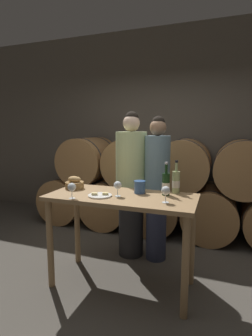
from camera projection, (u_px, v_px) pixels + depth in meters
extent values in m
plane|color=#4C473F|center=(122.00, 284.00, 2.69)|extent=(10.00, 10.00, 0.00)
cube|color=#60594F|center=(166.00, 127.00, 4.41)|extent=(10.00, 0.12, 3.20)
cylinder|color=#9E7042|center=(69.00, 198.00, 4.62)|extent=(0.75, 0.86, 0.75)
cylinder|color=#2D2D33|center=(61.00, 202.00, 4.36)|extent=(0.77, 0.02, 0.77)
cylinder|color=#2D2D33|center=(77.00, 194.00, 4.87)|extent=(0.77, 0.02, 0.77)
cylinder|color=#9E7042|center=(111.00, 202.00, 4.35)|extent=(0.75, 0.86, 0.75)
cylinder|color=#2D2D33|center=(104.00, 206.00, 4.10)|extent=(0.77, 0.02, 0.77)
cylinder|color=#2D2D33|center=(117.00, 198.00, 4.61)|extent=(0.77, 0.02, 0.77)
cylinder|color=#9E7042|center=(157.00, 207.00, 4.09)|extent=(0.75, 0.86, 0.75)
cylinder|color=#2D2D33|center=(153.00, 212.00, 3.83)|extent=(0.77, 0.02, 0.77)
cylinder|color=#2D2D33|center=(161.00, 202.00, 4.34)|extent=(0.77, 0.02, 0.77)
cylinder|color=#9E7042|center=(210.00, 212.00, 3.82)|extent=(0.75, 0.86, 0.75)
cylinder|color=#2D2D33|center=(209.00, 218.00, 3.57)|extent=(0.77, 0.02, 0.77)
cylinder|color=#2D2D33|center=(211.00, 207.00, 4.08)|extent=(0.77, 0.02, 0.77)
cylinder|color=#9E7042|center=(89.00, 160.00, 4.38)|extent=(0.75, 0.86, 0.75)
cylinder|color=#2D2D33|center=(80.00, 162.00, 4.13)|extent=(0.77, 0.02, 0.77)
cylinder|color=#2D2D33|center=(96.00, 158.00, 4.63)|extent=(0.77, 0.02, 0.77)
cylinder|color=#9E7042|center=(133.00, 162.00, 4.12)|extent=(0.75, 0.86, 0.75)
cylinder|color=#2D2D33|center=(127.00, 165.00, 3.86)|extent=(0.77, 0.02, 0.77)
cylinder|color=#2D2D33|center=(138.00, 160.00, 4.37)|extent=(0.77, 0.02, 0.77)
cylinder|color=#9E7042|center=(184.00, 165.00, 3.85)|extent=(0.75, 0.86, 0.75)
cylinder|color=#2D2D33|center=(182.00, 167.00, 3.60)|extent=(0.77, 0.02, 0.77)
cylinder|color=#2D2D33|center=(186.00, 162.00, 4.11)|extent=(0.77, 0.02, 0.77)
cylinder|color=#9E7042|center=(243.00, 167.00, 3.59)|extent=(0.75, 0.86, 0.75)
cylinder|color=#2D2D33|center=(244.00, 170.00, 3.33)|extent=(0.77, 0.02, 0.77)
cylinder|color=#2D2D33|center=(241.00, 165.00, 3.84)|extent=(0.77, 0.02, 0.77)
cylinder|color=#99754C|center=(50.00, 244.00, 2.60)|extent=(0.06, 0.06, 0.90)
cylinder|color=#99754C|center=(185.00, 268.00, 2.16)|extent=(0.06, 0.06, 0.90)
cylinder|color=#99754C|center=(77.00, 225.00, 3.09)|extent=(0.06, 0.06, 0.90)
cylinder|color=#99754C|center=(192.00, 242.00, 2.65)|extent=(0.06, 0.06, 0.90)
cube|color=#99754C|center=(122.00, 197.00, 2.55)|extent=(1.44, 0.65, 0.04)
cylinder|color=#232326|center=(131.00, 221.00, 3.28)|extent=(0.31, 0.31, 0.86)
cylinder|color=beige|center=(131.00, 160.00, 3.17)|extent=(0.37, 0.37, 0.68)
sphere|color=beige|center=(131.00, 123.00, 3.10)|extent=(0.20, 0.20, 0.20)
sphere|color=black|center=(132.00, 118.00, 3.10)|extent=(0.17, 0.17, 0.17)
cylinder|color=#2D334C|center=(156.00, 226.00, 3.18)|extent=(0.24, 0.24, 0.84)
cylinder|color=gray|center=(157.00, 164.00, 3.06)|extent=(0.30, 0.30, 0.66)
sphere|color=#997051|center=(158.00, 127.00, 3.00)|extent=(0.19, 0.19, 0.19)
sphere|color=black|center=(158.00, 123.00, 3.00)|extent=(0.16, 0.16, 0.16)
cylinder|color=#193819|center=(166.00, 184.00, 2.55)|extent=(0.07, 0.07, 0.21)
cylinder|color=#193819|center=(166.00, 169.00, 2.52)|extent=(0.03, 0.03, 0.09)
cylinder|color=#B7B7BC|center=(166.00, 163.00, 2.51)|extent=(0.03, 0.03, 0.02)
cylinder|color=white|center=(166.00, 186.00, 2.55)|extent=(0.08, 0.08, 0.07)
cylinder|color=#ADBC7F|center=(176.00, 182.00, 2.62)|extent=(0.07, 0.07, 0.22)
cylinder|color=#ADBC7F|center=(176.00, 167.00, 2.59)|extent=(0.03, 0.03, 0.09)
cylinder|color=black|center=(177.00, 161.00, 2.59)|extent=(0.03, 0.03, 0.02)
cylinder|color=white|center=(176.00, 184.00, 2.62)|extent=(0.08, 0.08, 0.07)
cylinder|color=#335693|center=(140.00, 187.00, 2.62)|extent=(0.11, 0.11, 0.13)
cylinder|color=#335693|center=(140.00, 181.00, 2.61)|extent=(0.12, 0.12, 0.01)
cylinder|color=olive|center=(75.00, 185.00, 2.82)|extent=(0.20, 0.20, 0.07)
ellipsoid|color=tan|center=(74.00, 179.00, 2.81)|extent=(0.15, 0.09, 0.07)
cylinder|color=white|center=(100.00, 196.00, 2.51)|extent=(0.23, 0.23, 0.01)
cube|color=#E0CC7F|center=(105.00, 194.00, 2.51)|extent=(0.07, 0.06, 0.02)
cube|color=beige|center=(95.00, 194.00, 2.50)|extent=(0.07, 0.06, 0.02)
cylinder|color=white|center=(72.00, 198.00, 2.43)|extent=(0.06, 0.06, 0.00)
cylinder|color=white|center=(72.00, 194.00, 2.42)|extent=(0.01, 0.01, 0.07)
sphere|color=white|center=(72.00, 187.00, 2.41)|extent=(0.08, 0.08, 0.08)
cylinder|color=white|center=(118.00, 196.00, 2.51)|extent=(0.06, 0.06, 0.00)
cylinder|color=white|center=(118.00, 192.00, 2.50)|extent=(0.01, 0.01, 0.07)
sphere|color=white|center=(118.00, 185.00, 2.49)|extent=(0.08, 0.08, 0.08)
cylinder|color=white|center=(165.00, 202.00, 2.30)|extent=(0.06, 0.06, 0.00)
cylinder|color=white|center=(165.00, 198.00, 2.29)|extent=(0.01, 0.01, 0.07)
sphere|color=white|center=(166.00, 191.00, 2.28)|extent=(0.08, 0.08, 0.08)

